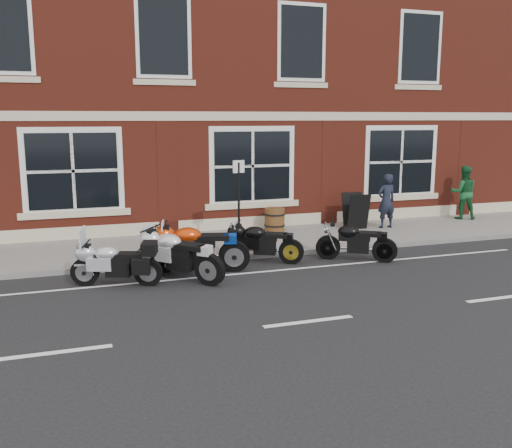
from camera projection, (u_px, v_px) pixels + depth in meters
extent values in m
plane|color=black|center=(252.00, 275.00, 12.32)|extent=(80.00, 80.00, 0.00)
cube|color=slate|center=(217.00, 244.00, 15.10)|extent=(30.00, 3.00, 0.12)
cube|color=slate|center=(234.00, 258.00, 13.63)|extent=(30.00, 0.16, 0.12)
cube|color=maroon|center=(163.00, 45.00, 20.99)|extent=(24.00, 12.00, 12.00)
cylinder|color=black|center=(85.00, 272.00, 11.54)|extent=(0.57, 0.30, 0.57)
cylinder|color=black|center=(149.00, 272.00, 11.53)|extent=(0.57, 0.30, 0.57)
cube|color=black|center=(114.00, 257.00, 11.48)|extent=(0.74, 0.44, 0.20)
ellipsoid|color=#B7B8BC|center=(107.00, 252.00, 11.46)|extent=(0.57, 0.47, 0.28)
cube|color=black|center=(131.00, 254.00, 11.46)|extent=(0.54, 0.38, 0.09)
cube|color=silver|center=(84.00, 236.00, 11.41)|extent=(0.16, 0.36, 0.40)
cylinder|color=black|center=(162.00, 257.00, 12.50)|extent=(0.71, 0.32, 0.70)
cylinder|color=black|center=(234.00, 256.00, 12.59)|extent=(0.71, 0.32, 0.70)
cube|color=black|center=(195.00, 240.00, 12.48)|extent=(0.91, 0.48, 0.24)
ellipsoid|color=#BC3008|center=(188.00, 234.00, 12.44)|extent=(0.69, 0.54, 0.35)
cube|color=black|center=(215.00, 236.00, 12.48)|extent=(0.65, 0.43, 0.11)
cylinder|color=black|center=(235.00, 249.00, 13.51)|extent=(0.57, 0.40, 0.59)
cylinder|color=black|center=(291.00, 251.00, 13.26)|extent=(0.57, 0.40, 0.59)
cube|color=black|center=(261.00, 237.00, 13.33)|extent=(0.75, 0.56, 0.20)
ellipsoid|color=black|center=(255.00, 232.00, 13.34)|extent=(0.61, 0.55, 0.30)
cube|color=black|center=(277.00, 234.00, 13.25)|extent=(0.56, 0.46, 0.09)
cylinder|color=black|center=(151.00, 260.00, 12.27)|extent=(0.56, 0.59, 0.68)
cylinder|color=black|center=(211.00, 269.00, 11.53)|extent=(0.56, 0.59, 0.68)
cube|color=black|center=(178.00, 247.00, 11.86)|extent=(0.76, 0.80, 0.23)
ellipsoid|color=silver|center=(171.00, 241.00, 11.91)|extent=(0.68, 0.69, 0.34)
cube|color=black|center=(194.00, 246.00, 11.64)|extent=(0.59, 0.62, 0.11)
cylinder|color=black|center=(328.00, 247.00, 13.70)|extent=(0.56, 0.42, 0.59)
cylinder|color=black|center=(385.00, 250.00, 13.39)|extent=(0.56, 0.42, 0.59)
cube|color=black|center=(355.00, 236.00, 13.50)|extent=(0.74, 0.58, 0.20)
ellipsoid|color=black|center=(349.00, 231.00, 13.51)|extent=(0.61, 0.56, 0.29)
cube|color=black|center=(370.00, 233.00, 13.40)|extent=(0.55, 0.47, 0.09)
imported|color=black|center=(386.00, 201.00, 16.88)|extent=(0.61, 0.41, 1.61)
imported|color=#164F28|center=(463.00, 192.00, 18.39)|extent=(1.03, 0.94, 1.72)
cylinder|color=#472613|center=(275.00, 220.00, 16.48)|extent=(0.58, 0.58, 0.67)
cylinder|color=black|center=(275.00, 225.00, 16.51)|extent=(0.60, 0.60, 0.05)
cylinder|color=black|center=(275.00, 214.00, 16.45)|extent=(0.60, 0.60, 0.05)
cylinder|color=black|center=(239.00, 205.00, 14.27)|extent=(0.06, 0.06, 2.14)
cube|color=silver|center=(239.00, 167.00, 14.09)|extent=(0.31, 0.07, 0.31)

